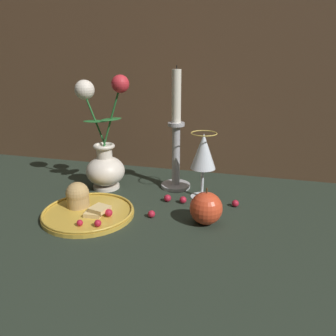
% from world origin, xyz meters
% --- Properties ---
extents(ground_plane, '(2.40, 2.40, 0.00)m').
position_xyz_m(ground_plane, '(0.00, 0.00, 0.00)').
color(ground_plane, '#232D23').
rests_on(ground_plane, ground).
extents(vase, '(0.16, 0.11, 0.33)m').
position_xyz_m(vase, '(-0.12, 0.09, 0.10)').
color(vase, silver).
rests_on(vase, ground_plane).
extents(plate_with_pastries, '(0.23, 0.23, 0.07)m').
position_xyz_m(plate_with_pastries, '(-0.10, -0.09, 0.02)').
color(plate_with_pastries, gold).
rests_on(plate_with_pastries, ground_plane).
extents(wine_glass, '(0.07, 0.07, 0.18)m').
position_xyz_m(wine_glass, '(0.16, 0.10, 0.13)').
color(wine_glass, silver).
rests_on(wine_glass, ground_plane).
extents(candlestick, '(0.09, 0.09, 0.35)m').
position_xyz_m(candlestick, '(0.08, 0.15, 0.14)').
color(candlestick, '#A3A3A8').
rests_on(candlestick, ground_plane).
extents(apple_beside_vase, '(0.08, 0.08, 0.09)m').
position_xyz_m(apple_beside_vase, '(0.20, -0.05, 0.04)').
color(apple_beside_vase, '#D14223').
rests_on(apple_beside_vase, ground_plane).
extents(berry_near_plate, '(0.02, 0.02, 0.02)m').
position_xyz_m(berry_near_plate, '(0.26, 0.06, 0.01)').
color(berry_near_plate, '#AD192D').
rests_on(berry_near_plate, ground_plane).
extents(berry_front_center, '(0.02, 0.02, 0.02)m').
position_xyz_m(berry_front_center, '(0.08, 0.04, 0.01)').
color(berry_front_center, '#AD192D').
rests_on(berry_front_center, ground_plane).
extents(berry_by_glass_stem, '(0.02, 0.02, 0.02)m').
position_xyz_m(berry_by_glass_stem, '(0.12, 0.04, 0.01)').
color(berry_by_glass_stem, '#AD192D').
rests_on(berry_by_glass_stem, ground_plane).
extents(berry_under_candlestick, '(0.02, 0.02, 0.02)m').
position_xyz_m(berry_under_candlestick, '(0.07, -0.06, 0.01)').
color(berry_under_candlestick, '#AD192D').
rests_on(berry_under_candlestick, ground_plane).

